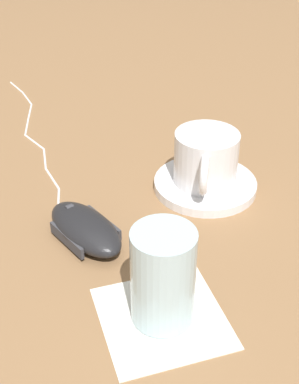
% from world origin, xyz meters
% --- Properties ---
extents(ground_plane, '(3.00, 3.00, 0.00)m').
position_xyz_m(ground_plane, '(0.00, 0.00, 0.00)').
color(ground_plane, olive).
extents(saucer, '(0.13, 0.13, 0.01)m').
position_xyz_m(saucer, '(-0.13, -0.09, 0.01)').
color(saucer, white).
rests_on(saucer, ground).
extents(coffee_cup, '(0.08, 0.11, 0.07)m').
position_xyz_m(coffee_cup, '(-0.13, -0.09, 0.05)').
color(coffee_cup, white).
rests_on(coffee_cup, saucer).
extents(computer_mouse, '(0.10, 0.13, 0.03)m').
position_xyz_m(computer_mouse, '(0.04, -0.02, 0.02)').
color(computer_mouse, black).
rests_on(computer_mouse, ground).
extents(mouse_cable, '(0.04, 0.45, 0.00)m').
position_xyz_m(mouse_cable, '(0.08, -0.30, 0.00)').
color(mouse_cable, white).
rests_on(mouse_cable, ground).
extents(napkin_under_glass, '(0.12, 0.12, 0.00)m').
position_xyz_m(napkin_under_glass, '(-0.01, 0.12, 0.00)').
color(napkin_under_glass, silver).
rests_on(napkin_under_glass, ground).
extents(drinking_glass, '(0.06, 0.06, 0.10)m').
position_xyz_m(drinking_glass, '(-0.01, 0.11, 0.05)').
color(drinking_glass, silver).
rests_on(drinking_glass, napkin_under_glass).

